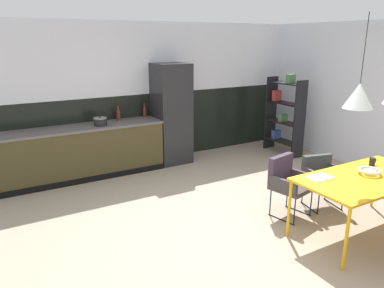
# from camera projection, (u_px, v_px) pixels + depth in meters

# --- Properties ---
(ground_plane) EXTENTS (8.93, 8.93, 0.00)m
(ground_plane) POSITION_uv_depth(u_px,v_px,m) (248.00, 232.00, 4.61)
(ground_plane) COLOR tan
(back_wall_splashback_dark) EXTENTS (6.87, 0.12, 1.33)m
(back_wall_splashback_dark) POSITION_uv_depth(u_px,v_px,m) (144.00, 127.00, 7.18)
(back_wall_splashback_dark) COLOR black
(back_wall_splashback_dark) RESTS_ON ground
(back_wall_panel_upper) EXTENTS (6.87, 0.12, 1.33)m
(back_wall_panel_upper) POSITION_uv_depth(u_px,v_px,m) (142.00, 58.00, 6.82)
(back_wall_panel_upper) COLOR silver
(back_wall_panel_upper) RESTS_ON back_wall_splashback_dark
(kitchen_counter) EXTENTS (3.40, 0.63, 0.91)m
(kitchen_counter) POSITION_uv_depth(u_px,v_px,m) (65.00, 155.00, 6.17)
(kitchen_counter) COLOR #42391E
(kitchen_counter) RESTS_ON ground
(refrigerator_column) EXTENTS (0.63, 0.60, 1.91)m
(refrigerator_column) POSITION_uv_depth(u_px,v_px,m) (171.00, 114.00, 7.00)
(refrigerator_column) COLOR #232326
(refrigerator_column) RESTS_ON ground
(dining_table) EXTENTS (1.73, 0.89, 0.76)m
(dining_table) POSITION_uv_depth(u_px,v_px,m) (367.00, 180.00, 4.38)
(dining_table) COLOR gold
(dining_table) RESTS_ON ground
(armchair_by_stool) EXTENTS (0.57, 0.56, 0.82)m
(armchair_by_stool) POSITION_uv_depth(u_px,v_px,m) (287.00, 179.00, 4.94)
(armchair_by_stool) COLOR #3F373B
(armchair_by_stool) RESTS_ON ground
(armchair_corner_seat) EXTENTS (0.57, 0.56, 0.73)m
(armchair_corner_seat) POSITION_uv_depth(u_px,v_px,m) (321.00, 174.00, 5.22)
(armchair_corner_seat) COLOR #3F373B
(armchair_corner_seat) RESTS_ON ground
(fruit_bowl) EXTENTS (0.28, 0.28, 0.07)m
(fruit_bowl) POSITION_uv_depth(u_px,v_px,m) (370.00, 171.00, 4.43)
(fruit_bowl) COLOR silver
(fruit_bowl) RESTS_ON dining_table
(open_book) EXTENTS (0.30, 0.21, 0.02)m
(open_book) POSITION_uv_depth(u_px,v_px,m) (320.00, 178.00, 4.32)
(open_book) COLOR white
(open_book) RESTS_ON dining_table
(mug_short_terracotta) EXTENTS (0.12, 0.07, 0.11)m
(mug_short_terracotta) POSITION_uv_depth(u_px,v_px,m) (372.00, 162.00, 4.73)
(mug_short_terracotta) COLOR black
(mug_short_terracotta) RESTS_ON dining_table
(cooking_pot) EXTENTS (0.23, 0.23, 0.16)m
(cooking_pot) POSITION_uv_depth(u_px,v_px,m) (100.00, 122.00, 6.26)
(cooking_pot) COLOR black
(cooking_pot) RESTS_ON kitchen_counter
(bottle_vinegar_dark) EXTENTS (0.07, 0.07, 0.26)m
(bottle_vinegar_dark) POSITION_uv_depth(u_px,v_px,m) (145.00, 112.00, 6.95)
(bottle_vinegar_dark) COLOR maroon
(bottle_vinegar_dark) RESTS_ON kitchen_counter
(bottle_wine_green) EXTENTS (0.07, 0.07, 0.27)m
(bottle_wine_green) POSITION_uv_depth(u_px,v_px,m) (118.00, 115.00, 6.64)
(bottle_wine_green) COLOR maroon
(bottle_wine_green) RESTS_ON kitchen_counter
(open_shelf_unit) EXTENTS (0.30, 0.87, 1.66)m
(open_shelf_unit) POSITION_uv_depth(u_px,v_px,m) (284.00, 113.00, 7.62)
(open_shelf_unit) COLOR black
(open_shelf_unit) RESTS_ON ground
(pendant_lamp_over_table_near) EXTENTS (0.31, 0.31, 0.99)m
(pendant_lamp_over_table_near) POSITION_uv_depth(u_px,v_px,m) (359.00, 96.00, 3.93)
(pendant_lamp_over_table_near) COLOR black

